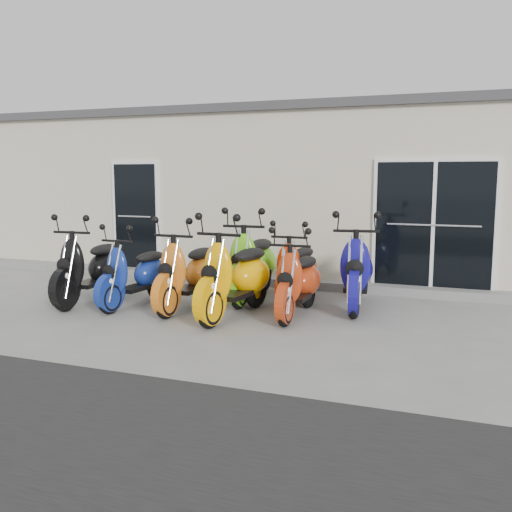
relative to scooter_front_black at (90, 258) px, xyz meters
The scene contains 14 objects.
ground 2.60m from the scooter_front_black, ahead, with size 80.00×80.00×0.00m, color gray.
building 6.14m from the scooter_front_black, 65.96° to the left, with size 14.00×6.00×3.20m, color beige.
roof_cap 6.59m from the scooter_front_black, 65.96° to the left, with size 14.20×6.20×0.16m, color #3F3F42.
front_step 3.49m from the scooter_front_black, 43.73° to the left, with size 14.00×0.40×0.15m, color gray.
door_left 2.67m from the scooter_front_black, 106.09° to the left, with size 1.07×0.08×2.22m, color black.
door_right 5.69m from the scooter_front_black, 26.38° to the left, with size 2.02×0.08×2.22m, color black.
scooter_front_black is the anchor object (origin of this frame).
scooter_front_blue 0.81m from the scooter_front_black, ahead, with size 0.65×1.78×1.31m, color navy, non-canonical shape.
scooter_front_orange_a 1.69m from the scooter_front_black, ahead, with size 0.71×1.96×1.44m, color orange, non-canonical shape.
scooter_front_orange_b 2.54m from the scooter_front_black, ahead, with size 0.76×2.08×1.54m, color #FFAC00, non-canonical shape.
scooter_front_red 3.39m from the scooter_front_black, ahead, with size 0.66×1.81×1.34m, color #B13211, non-canonical shape.
scooter_back_green 2.61m from the scooter_front_black, 24.98° to the left, with size 0.76×2.09×1.55m, color #63C715, non-canonical shape.
scooter_back_red 3.31m from the scooter_front_black, 21.94° to the left, with size 0.66×1.82×1.35m, color #BD2601, non-canonical shape.
scooter_back_blue 4.21m from the scooter_front_black, 15.34° to the left, with size 0.75×2.07×1.53m, color navy, non-canonical shape.
Camera 1 is at (3.16, -7.83, 2.03)m, focal length 40.00 mm.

